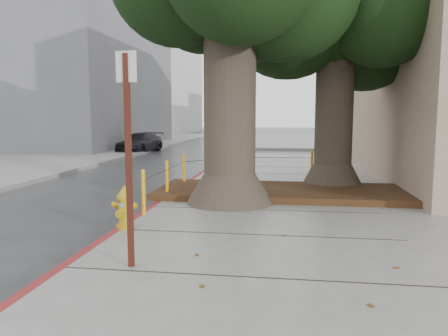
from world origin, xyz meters
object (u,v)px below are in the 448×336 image
Objects in this scene: fire_hydrant at (124,208)px; signpost at (128,147)px; car_silver at (357,141)px; car_dark at (140,143)px.

fire_hydrant is 0.27× the size of signpost.
signpost is 21.49m from car_silver.
car_silver is at bearing 12.76° from car_dark.
signpost is 20.48m from car_dark.
signpost is at bearing 156.07° from car_silver.
car_silver is at bearing 79.41° from signpost.
fire_hydrant is 0.20× the size of car_dark.
signpost is at bearing -64.04° from car_dark.
signpost is at bearing -61.52° from fire_hydrant.
fire_hydrant is 18.34m from car_dark.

